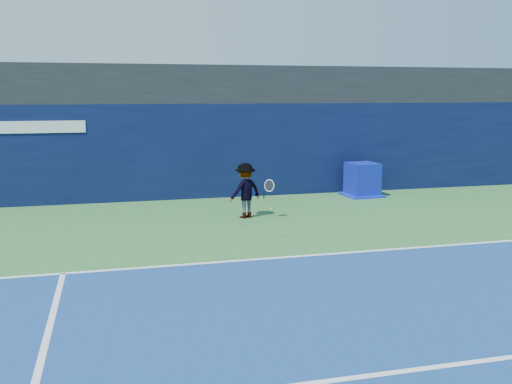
# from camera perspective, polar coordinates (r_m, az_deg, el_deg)

# --- Properties ---
(ground) EXTENTS (80.00, 80.00, 0.00)m
(ground) POSITION_cam_1_polar(r_m,az_deg,el_deg) (9.38, 12.44, -11.20)
(ground) COLOR #326F32
(ground) RESTS_ON ground
(baseline) EXTENTS (24.00, 0.10, 0.01)m
(baseline) POSITION_cam_1_polar(r_m,az_deg,el_deg) (11.98, 5.98, -6.29)
(baseline) COLOR white
(baseline) RESTS_ON ground
(service_line) EXTENTS (24.00, 0.10, 0.01)m
(service_line) POSITION_cam_1_polar(r_m,az_deg,el_deg) (7.79, 19.28, -15.98)
(service_line) COLOR white
(service_line) RESTS_ON ground
(stadium_band) EXTENTS (36.00, 3.00, 1.20)m
(stadium_band) POSITION_cam_1_polar(r_m,az_deg,el_deg) (19.70, -2.53, 10.65)
(stadium_band) COLOR black
(stadium_band) RESTS_ON back_wall_assembly
(back_wall_assembly) EXTENTS (36.00, 1.03, 3.00)m
(back_wall_assembly) POSITION_cam_1_polar(r_m,az_deg,el_deg) (18.81, -1.87, 4.29)
(back_wall_assembly) COLOR #091236
(back_wall_assembly) RESTS_ON ground
(equipment_cart) EXTENTS (1.23, 1.23, 1.09)m
(equipment_cart) POSITION_cam_1_polar(r_m,az_deg,el_deg) (18.92, 10.57, 1.10)
(equipment_cart) COLOR #0B179E
(equipment_cart) RESTS_ON ground
(tennis_player) EXTENTS (1.27, 0.88, 1.48)m
(tennis_player) POSITION_cam_1_polar(r_m,az_deg,el_deg) (15.33, -1.08, 0.14)
(tennis_player) COLOR silver
(tennis_player) RESTS_ON ground
(tennis_ball) EXTENTS (0.06, 0.06, 0.06)m
(tennis_ball) POSITION_cam_1_polar(r_m,az_deg,el_deg) (13.03, 1.46, -1.70)
(tennis_ball) COLOR #BCD317
(tennis_ball) RESTS_ON ground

